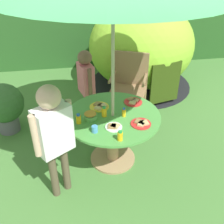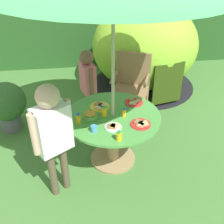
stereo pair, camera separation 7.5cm
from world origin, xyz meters
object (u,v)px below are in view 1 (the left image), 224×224
Objects in this scene: snack_bowl at (90,115)px; plate_mid_left at (114,127)px; garden_table at (113,129)px; potted_plant at (4,105)px; child_in_pink_shirt at (86,79)px; plate_near_left at (99,106)px; plate_near_right at (141,123)px; child_in_white_shirt at (54,130)px; wooden_chair at (129,82)px; dome_tent at (141,46)px; plate_center_front at (133,102)px; juice_bottle_far_left at (120,136)px; juice_bottle_mid_right at (124,113)px; cup_near at (95,129)px; juice_bottle_far_right at (104,112)px; juice_bottle_center_back at (79,119)px.

plate_mid_left is at bearing -44.28° from snack_bowl.
potted_plant reaches higher than garden_table.
child_in_pink_shirt reaches higher than plate_near_left.
child_in_white_shirt is at bearing -168.02° from plate_near_right.
dome_tent is (0.43, 0.99, 0.21)m from wooden_chair.
potted_plant reaches higher than plate_center_front.
garden_table is 4.72× the size of plate_near_left.
potted_plant is 6.63× the size of juice_bottle_far_left.
child_in_pink_shirt is 10.30× the size of juice_bottle_far_left.
plate_near_left is 2.12× the size of juice_bottle_mid_right.
plate_near_right is (1.72, -1.11, 0.27)m from potted_plant.
juice_bottle_mid_right reaches higher than plate_near_left.
plate_near_left is at bearing 58.63° from snack_bowl.
cup_near is (0.42, 0.14, -0.14)m from child_in_white_shirt.
plate_near_right is at bearing -92.07° from plate_center_front.
plate_center_front is at bearing 6.63° from plate_near_left.
dome_tent is 2.11m from plate_near_left.
plate_mid_left is at bearing -123.76° from plate_center_front.
wooden_chair is at bearing 63.18° from juice_bottle_far_right.
cup_near reaches higher than plate_mid_left.
juice_bottle_mid_right is (0.79, 0.39, -0.12)m from child_in_white_shirt.
plate_mid_left reaches higher than garden_table.
juice_bottle_far_right is (0.14, -0.90, 0.00)m from child_in_pink_shirt.
potted_plant is 1.49m from plate_near_left.
child_in_pink_shirt is 7.06× the size of snack_bowl.
juice_bottle_mid_right reaches higher than potted_plant.
plate_center_front is at bearing -77.07° from wooden_chair.
plate_near_left is 1.90× the size of juice_bottle_far_right.
potted_plant is at bearing 149.54° from juice_bottle_mid_right.
plate_near_right is (0.95, 0.20, -0.17)m from child_in_white_shirt.
plate_near_right is at bearing 39.88° from juice_bottle_far_left.
dome_tent is 19.75× the size of juice_bottle_center_back.
plate_mid_left is 0.22m from cup_near.
juice_bottle_center_back is at bearing -103.68° from wooden_chair.
juice_bottle_far_left reaches higher than snack_bowl.
child_in_white_shirt reaches higher than wooden_chair.
plate_near_right is (0.55, -0.22, -0.03)m from snack_bowl.
juice_bottle_far_left is (0.00, -0.47, 0.26)m from garden_table.
juice_bottle_mid_right is at bearing 33.75° from cup_near.
juice_bottle_far_left is 0.95× the size of juice_bottle_center_back.
juice_bottle_mid_right is (0.23, -0.05, -0.01)m from juice_bottle_far_right.
juice_bottle_far_left is (-0.43, -1.54, 0.17)m from wooden_chair.
juice_bottle_center_back is (-0.84, -1.16, 0.18)m from wooden_chair.
dome_tent reaches higher than cup_near.
plate_near_right is at bearing -21.21° from child_in_white_shirt.
juice_bottle_center_back is at bearing -43.32° from potted_plant.
plate_near_left is 3.23× the size of cup_near.
juice_bottle_center_back is at bearing 168.98° from plate_near_right.
garden_table is 0.54m from juice_bottle_far_left.
potted_plant is (-1.44, 0.88, -0.05)m from garden_table.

